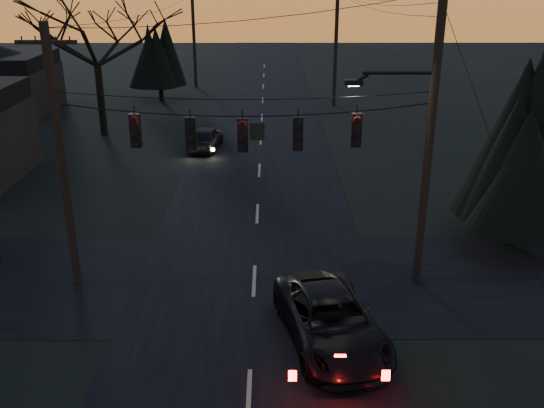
{
  "coord_description": "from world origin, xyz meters",
  "views": [
    {
      "loc": [
        0.52,
        -8.2,
        9.93
      ],
      "look_at": [
        0.59,
        7.85,
        3.65
      ],
      "focal_mm": 40.0,
      "sensor_mm": 36.0,
      "label": 1
    }
  ],
  "objects_px": {
    "utility_pole_far_r": "(334,106)",
    "evergreen_right": "(522,133)",
    "sedan_oncoming_a": "(205,138)",
    "utility_pole_left": "(78,281)",
    "utility_pole_right": "(416,280)",
    "utility_pole_far_l": "(196,87)",
    "suv_near": "(331,321)"
  },
  "relations": [
    {
      "from": "utility_pole_far_r",
      "to": "utility_pole_left",
      "type": "bearing_deg",
      "value": -112.33
    },
    {
      "from": "sedan_oncoming_a",
      "to": "utility_pole_far_r",
      "type": "bearing_deg",
      "value": -120.13
    },
    {
      "from": "utility_pole_far_r",
      "to": "sedan_oncoming_a",
      "type": "bearing_deg",
      "value": -126.09
    },
    {
      "from": "utility_pole_far_r",
      "to": "evergreen_right",
      "type": "distance_m",
      "value": 25.68
    },
    {
      "from": "utility_pole_left",
      "to": "utility_pole_far_r",
      "type": "bearing_deg",
      "value": 67.67
    },
    {
      "from": "utility_pole_left",
      "to": "evergreen_right",
      "type": "distance_m",
      "value": 16.54
    },
    {
      "from": "utility_pole_right",
      "to": "utility_pole_far_r",
      "type": "xyz_separation_m",
      "value": [
        0.0,
        28.0,
        0.0
      ]
    },
    {
      "from": "utility_pole_left",
      "to": "utility_pole_far_r",
      "type": "distance_m",
      "value": 30.27
    },
    {
      "from": "sedan_oncoming_a",
      "to": "utility_pole_right",
      "type": "bearing_deg",
      "value": 124.4
    },
    {
      "from": "utility_pole_far_r",
      "to": "utility_pole_far_l",
      "type": "distance_m",
      "value": 14.01
    },
    {
      "from": "evergreen_right",
      "to": "sedan_oncoming_a",
      "type": "bearing_deg",
      "value": 134.64
    },
    {
      "from": "suv_near",
      "to": "evergreen_right",
      "type": "bearing_deg",
      "value": 30.28
    },
    {
      "from": "utility_pole_left",
      "to": "suv_near",
      "type": "distance_m",
      "value": 9.02
    },
    {
      "from": "utility_pole_far_l",
      "to": "suv_near",
      "type": "distance_m",
      "value": 40.49
    },
    {
      "from": "utility_pole_right",
      "to": "suv_near",
      "type": "relative_size",
      "value": 1.94
    },
    {
      "from": "utility_pole_left",
      "to": "utility_pole_far_r",
      "type": "height_order",
      "value": "same"
    },
    {
      "from": "utility_pole_far_r",
      "to": "sedan_oncoming_a",
      "type": "relative_size",
      "value": 2.15
    },
    {
      "from": "evergreen_right",
      "to": "suv_near",
      "type": "height_order",
      "value": "evergreen_right"
    },
    {
      "from": "utility_pole_left",
      "to": "utility_pole_far_r",
      "type": "xyz_separation_m",
      "value": [
        11.5,
        28.0,
        0.0
      ]
    },
    {
      "from": "evergreen_right",
      "to": "sedan_oncoming_a",
      "type": "xyz_separation_m",
      "value": [
        -12.86,
        13.03,
        -3.67
      ]
    },
    {
      "from": "utility_pole_right",
      "to": "sedan_oncoming_a",
      "type": "relative_size",
      "value": 2.53
    },
    {
      "from": "utility_pole_right",
      "to": "utility_pole_left",
      "type": "relative_size",
      "value": 1.18
    },
    {
      "from": "utility_pole_right",
      "to": "evergreen_right",
      "type": "xyz_separation_m",
      "value": [
        4.16,
        3.04,
        4.35
      ]
    },
    {
      "from": "suv_near",
      "to": "sedan_oncoming_a",
      "type": "distance_m",
      "value": 20.43
    },
    {
      "from": "utility_pole_right",
      "to": "utility_pole_left",
      "type": "distance_m",
      "value": 11.5
    },
    {
      "from": "utility_pole_right",
      "to": "utility_pole_far_l",
      "type": "height_order",
      "value": "utility_pole_right"
    },
    {
      "from": "utility_pole_far_r",
      "to": "sedan_oncoming_a",
      "type": "xyz_separation_m",
      "value": [
        -8.7,
        -11.94,
        0.67
      ]
    },
    {
      "from": "utility_pole_far_l",
      "to": "sedan_oncoming_a",
      "type": "distance_m",
      "value": 20.14
    },
    {
      "from": "utility_pole_far_r",
      "to": "evergreen_right",
      "type": "bearing_deg",
      "value": -80.53
    },
    {
      "from": "utility_pole_left",
      "to": "sedan_oncoming_a",
      "type": "bearing_deg",
      "value": 80.11
    },
    {
      "from": "utility_pole_right",
      "to": "evergreen_right",
      "type": "distance_m",
      "value": 6.74
    },
    {
      "from": "utility_pole_left",
      "to": "suv_near",
      "type": "relative_size",
      "value": 1.65
    }
  ]
}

